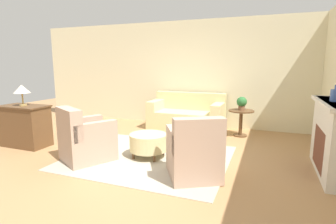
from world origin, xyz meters
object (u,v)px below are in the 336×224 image
at_px(ottoman_table, 148,142).
at_px(table_lamp, 22,90).
at_px(side_table, 241,118).
at_px(armchair_right, 194,154).
at_px(couch, 187,116).
at_px(potted_plant_on_side_table, 242,103).
at_px(armchair_left, 85,140).
at_px(dresser, 25,125).

height_order(ottoman_table, table_lamp, table_lamp).
xyz_separation_m(ottoman_table, side_table, (1.39, 2.06, 0.15)).
bearing_deg(armchair_right, table_lamp, 175.79).
distance_m(armchair_right, table_lamp, 3.71).
height_order(couch, ottoman_table, couch).
bearing_deg(potted_plant_on_side_table, armchair_right, -98.59).
bearing_deg(armchair_left, side_table, 48.28).
relative_size(side_table, potted_plant_on_side_table, 1.97).
relative_size(couch, potted_plant_on_side_table, 6.08).
height_order(couch, armchair_left, armchair_left).
height_order(potted_plant_on_side_table, table_lamp, table_lamp).
relative_size(ottoman_table, potted_plant_on_side_table, 2.16).
xyz_separation_m(side_table, potted_plant_on_side_table, (0.00, -0.00, 0.36)).
distance_m(armchair_left, armchair_right, 1.94).
distance_m(armchair_right, dresser, 3.63).
height_order(couch, dresser, couch).
distance_m(armchair_left, dresser, 1.70).
distance_m(side_table, dresser, 4.65).
bearing_deg(potted_plant_on_side_table, armchair_left, -131.72).
bearing_deg(armchair_left, potted_plant_on_side_table, 48.28).
xyz_separation_m(couch, ottoman_table, (-0.00, -2.31, -0.06)).
height_order(armchair_right, potted_plant_on_side_table, armchair_right).
distance_m(couch, side_table, 1.41).
relative_size(armchair_right, side_table, 1.69).
relative_size(couch, armchair_right, 1.82).
bearing_deg(dresser, potted_plant_on_side_table, 30.36).
distance_m(ottoman_table, potted_plant_on_side_table, 2.54).
distance_m(ottoman_table, dresser, 2.64).
relative_size(side_table, dresser, 0.63).
bearing_deg(armchair_right, side_table, 81.41).
xyz_separation_m(side_table, dresser, (-4.01, -2.35, 0.01)).
bearing_deg(ottoman_table, side_table, 56.04).
bearing_deg(armchair_right, ottoman_table, 150.92).
height_order(ottoman_table, potted_plant_on_side_table, potted_plant_on_side_table).
bearing_deg(side_table, armchair_right, -98.59).
xyz_separation_m(armchair_left, potted_plant_on_side_table, (2.33, 2.62, 0.42)).
distance_m(couch, potted_plant_on_side_table, 1.48).
xyz_separation_m(armchair_left, ottoman_table, (0.94, 0.55, -0.09)).
relative_size(armchair_left, dresser, 1.06).
height_order(armchair_right, side_table, armchair_right).
bearing_deg(side_table, couch, 169.77).
relative_size(armchair_right, table_lamp, 2.48).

